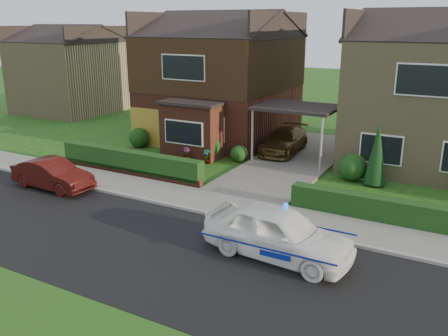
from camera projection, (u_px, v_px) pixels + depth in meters
The scene contains 24 objects.
ground at pixel (165, 252), 14.23m from camera, with size 120.00×120.00×0.00m, color #164712.
road at pixel (165, 252), 14.23m from camera, with size 60.00×6.00×0.02m, color black.
kerb at pixel (215, 215), 16.77m from camera, with size 60.00×0.16×0.12m, color #9E9993.
sidewalk at pixel (229, 206), 17.65m from camera, with size 60.00×2.00×0.10m, color slate.
driveway at pixel (295, 160), 23.43m from camera, with size 3.80×12.00×0.12m, color #666059.
house_left at pixel (221, 72), 27.42m from camera, with size 7.50×9.53×7.25m.
house_right at pixel (438, 87), 22.22m from camera, with size 7.50×8.06×7.25m.
carport_link at pixel (297, 108), 22.63m from camera, with size 3.80×3.00×2.77m.
garage_door at pixel (147, 127), 26.06m from camera, with size 2.20×0.10×2.10m, color olive.
dwarf_wall at pixel (128, 171), 21.28m from camera, with size 7.70×0.25×0.36m, color maroon.
hedge_left at pixel (131, 174), 21.46m from camera, with size 7.50×0.55×0.90m, color black.
hedge_right at pixel (397, 225), 16.05m from camera, with size 7.50×0.55×0.80m, color black.
shrub_left_far at pixel (139, 138), 25.94m from camera, with size 1.08×1.08×1.08m, color black.
shrub_left_mid at pixel (208, 146), 23.67m from camera, with size 1.32×1.32×1.32m, color black.
shrub_left_near at pixel (239, 154), 23.26m from camera, with size 0.84×0.84×0.84m, color black.
shrub_right_near at pixel (352, 167), 20.47m from camera, with size 1.20×1.20×1.20m, color black.
conifer_a at pixel (377, 156), 19.63m from camera, with size 0.90×0.90×2.60m, color black.
neighbour_left at pixel (71, 77), 36.05m from camera, with size 6.50×7.00×5.20m, color #9B865F.
police_car at pixel (278, 233), 13.71m from camera, with size 4.11×4.60×1.69m.
driveway_car at pixel (284, 141), 24.54m from camera, with size 1.68×4.14×1.20m, color brown.
street_car at pixel (53, 175), 19.43m from camera, with size 3.68×1.28×1.21m, color #41100D.
potted_plant_a at pixel (207, 157), 22.88m from camera, with size 0.39×0.27×0.75m, color gray.
potted_plant_b at pixel (174, 148), 24.35m from camera, with size 0.45×0.36×0.81m, color gray.
potted_plant_c at pixel (187, 155), 23.27m from camera, with size 0.40×0.40×0.71m, color gray.
Camera 1 is at (7.73, -10.43, 6.60)m, focal length 38.00 mm.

